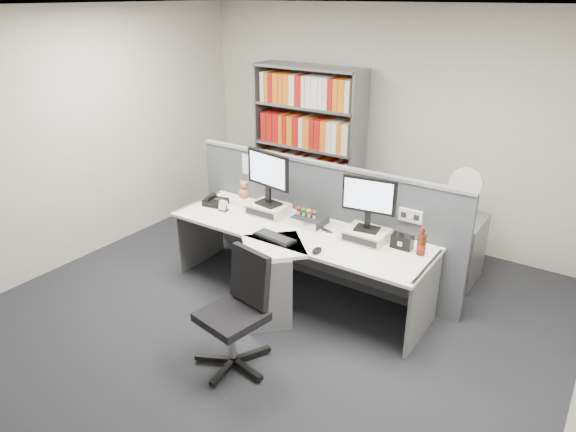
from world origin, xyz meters
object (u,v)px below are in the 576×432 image
Objects in this scene: monitor_left at (268,174)px; desk_phone at (215,201)px; desk at (285,263)px; filing_cabinet at (457,249)px; keyboard at (275,237)px; mouse at (317,250)px; desk_calendar at (223,206)px; shelving_unit at (308,149)px; cola_bottle at (421,244)px; desktop_pc at (310,220)px; monitor_right at (369,199)px; desk_fan at (466,187)px; speaker at (402,242)px; office_chair at (239,308)px.

monitor_left is 0.74m from desk_phone.
desk reaches higher than filing_cabinet.
monitor_left is at bearing 131.14° from keyboard.
mouse is 1.07× the size of desk_calendar.
desk_calendar is at bearing -89.57° from shelving_unit.
cola_bottle is 0.36× the size of filing_cabinet.
desktop_pc is at bearing 1.55° from monitor_left.
cola_bottle is at bearing 3.20° from desk_phone.
monitor_right is at bearing -118.87° from filing_cabinet.
shelving_unit is (-0.92, 1.45, 0.22)m from desktop_pc.
filing_cabinet is 1.30× the size of desk_fan.
filing_cabinet is at bearing 87.43° from cola_bottle.
cola_bottle is at bearing 31.76° from mouse.
keyboard is at bearing -155.40° from speaker.
speaker is (0.57, 0.49, 0.04)m from mouse.
filing_cabinet is at bearing 40.45° from desktop_pc.
desk_fan is at bearing -90.00° from filing_cabinet.
keyboard is (-0.71, -0.45, -0.38)m from monitor_right.
mouse is at bearing -11.70° from desk_calendar.
office_chair is at bearing -106.11° from mouse.
shelving_unit is 2.86× the size of filing_cabinet.
monitor_left is at bearing -148.54° from desk_fan.
monitor_right is at bearing 4.15° from desk_phone.
office_chair reaches higher than mouse.
monitor_left is at bearing -73.27° from shelving_unit.
monitor_right is 0.71× the size of filing_cabinet.
office_chair is at bearing -83.72° from desktop_pc.
speaker is 0.19m from cola_bottle.
filing_cabinet is at bearing 65.67° from office_chair.
shelving_unit is at bearing 90.43° from desk_calendar.
filing_cabinet is (2.27, 1.14, -0.41)m from desk_phone.
desk is at bearing -93.40° from desktop_pc.
monitor_left reaches higher than cola_bottle.
desk is 5.23× the size of monitor_right.
filing_cabinet is at bearing 26.67° from desk_phone.
monitor_left is 1.10m from monitor_right.
cola_bottle is 1.64m from office_chair.
mouse is at bearing -2.38° from keyboard.
monitor_left is at bearing 11.51° from desk_phone.
desk_calendar is 0.20× the size of desk_fan.
mouse is 2.34m from shelving_unit.
office_chair is (1.24, -1.15, -0.25)m from desk_phone.
desktop_pc is 1.62× the size of speaker.
desk is 0.96m from desk_calendar.
filing_cabinet is (2.09, 1.22, -0.42)m from desk_calendar.
office_chair is at bearing -110.46° from monitor_right.
shelving_unit is at bearing 144.51° from cola_bottle.
cola_bottle reaches higher than keyboard.
filing_cabinet is (1.20, 1.40, -0.11)m from desk.
speaker reaches higher than desktop_pc.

